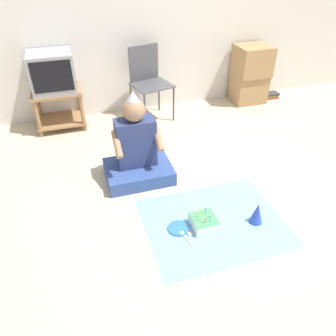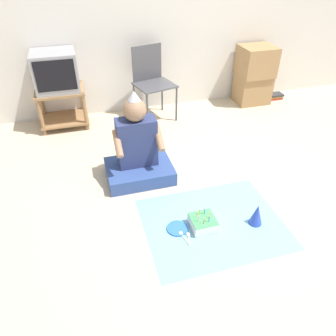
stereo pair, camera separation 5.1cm
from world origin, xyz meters
The scene contains 14 objects.
ground_plane centered at (0.00, 0.00, 0.00)m, with size 16.00×16.00×0.00m, color beige.
wall_back centered at (0.00, 2.28, 1.27)m, with size 6.40×0.06×2.55m.
tv_stand centered at (-1.46, 2.01, 0.28)m, with size 0.57×0.47×0.48m.
tv centered at (-1.46, 2.02, 0.70)m, with size 0.49×0.45×0.44m.
folding_chair centered at (-0.34, 1.95, 0.53)m, with size 0.54×0.51×0.90m.
cardboard_box_stack centered at (1.15, 2.01, 0.41)m, with size 0.46×0.41×0.79m.
book_pile centered at (1.56, 2.01, 0.04)m, with size 0.21×0.14×0.08m.
person_seated centered at (-0.79, 0.68, 0.27)m, with size 0.64×0.48×0.89m.
party_cloth centered at (-0.33, -0.16, 0.00)m, with size 1.15×0.93×0.01m.
birthday_cake centered at (-0.43, -0.17, 0.05)m, with size 0.20×0.20×0.16m.
party_hat_blue centered at (0.01, -0.25, 0.10)m, with size 0.11×0.11×0.19m.
paper_plate centered at (-0.64, -0.14, 0.01)m, with size 0.18×0.18×0.01m.
plastic_spoon_near centered at (-0.63, -0.21, 0.01)m, with size 0.05×0.14×0.01m.
plastic_spoon_far centered at (-0.58, -0.25, 0.01)m, with size 0.05×0.14×0.01m.
Camera 1 is at (-1.30, -1.94, 1.97)m, focal length 35.00 mm.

